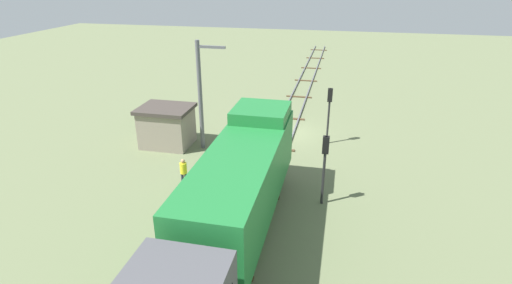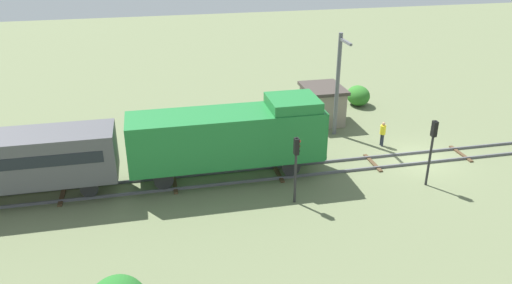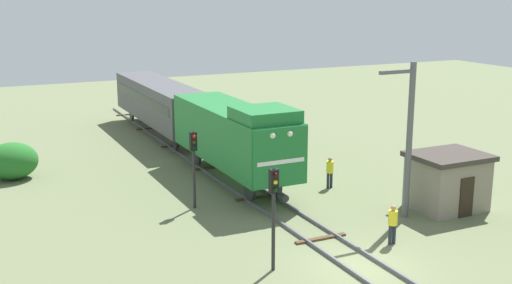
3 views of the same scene
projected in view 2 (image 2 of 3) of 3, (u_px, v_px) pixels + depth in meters
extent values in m
plane|color=#66704C|center=(418.00, 159.00, 31.90)|extent=(111.10, 111.10, 0.00)
cube|color=#595960|center=(423.00, 163.00, 31.22)|extent=(0.10, 74.07, 0.16)
cube|color=#595960|center=(412.00, 153.00, 32.50)|extent=(0.10, 74.07, 0.16)
cube|color=#4C3823|center=(461.00, 154.00, 32.48)|extent=(2.40, 0.24, 0.09)
cube|color=#4C3823|center=(373.00, 163.00, 31.27)|extent=(2.40, 0.24, 0.09)
cube|color=#4C3823|center=(278.00, 173.00, 30.06)|extent=(2.40, 0.24, 0.09)
cube|color=#4C3823|center=(175.00, 183.00, 28.85)|extent=(2.40, 0.24, 0.09)
cube|color=#4C3823|center=(62.00, 195.00, 27.65)|extent=(2.40, 0.24, 0.09)
cube|color=#1E7233|center=(226.00, 137.00, 28.37)|extent=(2.90, 11.00, 2.90)
cube|color=#1E7233|center=(293.00, 103.00, 28.41)|extent=(2.75, 2.80, 0.60)
cube|color=#1E7233|center=(319.00, 129.00, 29.45)|extent=(2.84, 0.10, 2.84)
cube|color=white|center=(319.00, 132.00, 29.54)|extent=(2.46, 0.06, 0.20)
sphere|color=white|center=(323.00, 114.00, 28.61)|extent=(0.28, 0.28, 0.28)
sphere|color=white|center=(318.00, 108.00, 29.41)|extent=(0.28, 0.28, 0.28)
cylinder|color=#262628|center=(322.00, 156.00, 30.27)|extent=(0.36, 0.50, 0.36)
cylinder|color=#262628|center=(291.00, 167.00, 29.27)|extent=(0.18, 1.10, 1.10)
cylinder|color=#262628|center=(285.00, 157.00, 30.55)|extent=(0.18, 1.10, 1.10)
cylinder|color=#262628|center=(164.00, 180.00, 27.82)|extent=(0.18, 1.10, 1.10)
cylinder|color=#262628|center=(162.00, 169.00, 29.10)|extent=(0.18, 1.10, 1.10)
cylinder|color=#262628|center=(89.00, 189.00, 27.07)|extent=(0.16, 0.96, 0.96)
cylinder|color=#262628|center=(91.00, 177.00, 28.35)|extent=(0.16, 0.96, 0.96)
cylinder|color=#262628|center=(430.00, 154.00, 27.99)|extent=(0.14, 0.14, 3.95)
cube|color=black|center=(434.00, 129.00, 27.36)|extent=(0.32, 0.24, 0.90)
sphere|color=#390606|center=(437.00, 124.00, 27.28)|extent=(0.16, 0.16, 0.16)
sphere|color=yellow|center=(437.00, 129.00, 27.39)|extent=(0.16, 0.16, 0.16)
sphere|color=black|center=(436.00, 133.00, 27.51)|extent=(0.16, 0.16, 0.16)
cylinder|color=#262628|center=(296.00, 171.00, 26.29)|extent=(0.14, 0.14, 3.77)
cube|color=black|center=(296.00, 146.00, 25.70)|extent=(0.32, 0.24, 0.90)
sphere|color=red|center=(299.00, 141.00, 25.62)|extent=(0.16, 0.16, 0.16)
sphere|color=#3C3306|center=(299.00, 146.00, 25.73)|extent=(0.16, 0.16, 0.16)
sphere|color=black|center=(299.00, 151.00, 25.85)|extent=(0.16, 0.16, 0.16)
cylinder|color=#262B38|center=(382.00, 140.00, 33.50)|extent=(0.15, 0.15, 0.85)
cylinder|color=#262B38|center=(381.00, 139.00, 33.68)|extent=(0.15, 0.15, 0.85)
cylinder|color=yellow|center=(383.00, 130.00, 33.29)|extent=(0.38, 0.38, 0.62)
sphere|color=tan|center=(384.00, 124.00, 33.11)|extent=(0.23, 0.23, 0.23)
cylinder|color=#262B38|center=(264.00, 140.00, 33.59)|extent=(0.15, 0.15, 0.85)
cylinder|color=#262B38|center=(264.00, 139.00, 33.77)|extent=(0.15, 0.15, 0.85)
cylinder|color=yellow|center=(264.00, 129.00, 33.38)|extent=(0.38, 0.38, 0.62)
sphere|color=tan|center=(264.00, 123.00, 33.20)|extent=(0.23, 0.23, 0.23)
cylinder|color=#595960|center=(337.00, 85.00, 34.13)|extent=(0.28, 0.28, 7.21)
cube|color=#595960|center=(346.00, 42.00, 32.01)|extent=(1.80, 0.16, 0.16)
cube|color=gray|center=(322.00, 106.00, 37.31)|extent=(3.20, 2.60, 2.50)
cube|color=#3F3833|center=(323.00, 88.00, 36.74)|extent=(3.50, 2.90, 0.24)
cube|color=#2D2319|center=(338.00, 108.00, 37.69)|extent=(0.80, 0.06, 1.90)
ellipsoid|color=#2E7326|center=(358.00, 96.00, 40.80)|extent=(2.22, 1.82, 1.61)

